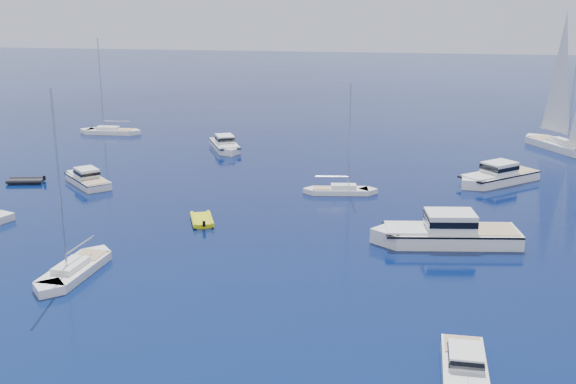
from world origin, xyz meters
TOP-DOWN VIEW (x-y plane):
  - ground at (0.00, 0.00)m, footprint 400.00×400.00m
  - motor_cruiser_near at (11.52, -3.28)m, footprint 2.40×7.49m
  - motor_cruiser_centre at (11.45, 17.24)m, footprint 12.89×5.59m
  - motor_cruiser_far_l at (-24.27, 29.21)m, footprint 7.68×7.69m
  - motor_cruiser_distant at (17.49, 36.85)m, footprint 10.06×9.57m
  - motor_cruiser_horizon at (-14.39, 47.73)m, footprint 6.30×9.15m
  - sailboat_fore at (-14.50, 6.31)m, footprint 2.97×9.44m
  - sailboat_centre at (1.86, 30.11)m, footprint 7.89×3.08m
  - sailboat_sails_r at (27.13, 55.08)m, footprint 9.37×13.30m
  - sailboat_far_l at (-32.83, 55.07)m, footprint 9.35×2.76m
  - tender_yellow at (-8.99, 19.07)m, footprint 3.48×4.53m
  - tender_grey_far at (-30.71, 28.58)m, footprint 4.18×2.85m

SIDE VIEW (x-z plane):
  - ground at x=0.00m, z-range 0.00..0.00m
  - motor_cruiser_near at x=11.52m, z-range -0.98..0.98m
  - motor_cruiser_centre at x=11.45m, z-range -1.64..1.64m
  - motor_cruiser_far_l at x=-24.27m, z-range -1.09..1.09m
  - motor_cruiser_distant at x=17.49m, z-range -1.40..1.40m
  - motor_cruiser_horizon at x=-14.39m, z-range -1.16..1.16m
  - sailboat_fore at x=-14.50m, z-range -6.84..6.84m
  - sailboat_centre at x=1.86m, z-range -5.65..5.65m
  - sailboat_sails_r at x=27.13m, z-range -9.75..9.75m
  - sailboat_far_l at x=-32.83m, z-range -6.81..6.81m
  - tender_yellow at x=-8.99m, z-range -0.47..0.47m
  - tender_grey_far at x=-30.71m, z-range -0.47..0.47m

